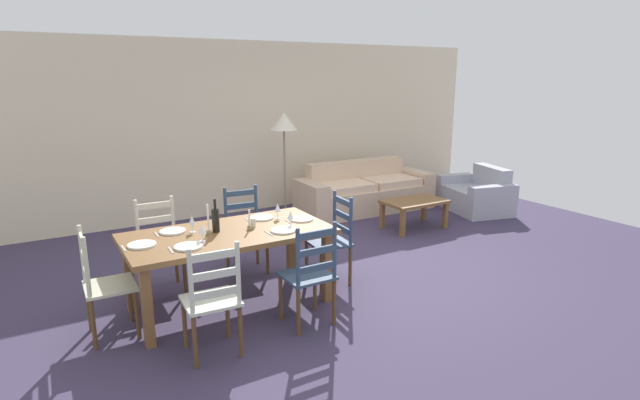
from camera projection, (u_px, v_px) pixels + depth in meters
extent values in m
cube|color=#3D344F|center=(342.00, 280.00, 5.48)|extent=(9.60, 9.60, 0.02)
cube|color=beige|center=(229.00, 129.00, 7.90)|extent=(9.60, 0.16, 2.70)
cube|color=brown|center=(228.00, 234.00, 4.68)|extent=(1.90, 0.96, 0.05)
cube|color=brown|center=(147.00, 307.00, 4.03)|extent=(0.08, 0.08, 0.70)
cube|color=brown|center=(327.00, 267.00, 4.87)|extent=(0.08, 0.08, 0.70)
cube|color=brown|center=(129.00, 276.00, 4.67)|extent=(0.08, 0.08, 0.70)
cube|color=brown|center=(291.00, 245.00, 5.51)|extent=(0.08, 0.08, 0.70)
cube|color=beige|center=(211.00, 301.00, 3.94)|extent=(0.44, 0.42, 0.03)
cylinder|color=brown|center=(185.00, 323.00, 4.06)|extent=(0.04, 0.04, 0.43)
cylinder|color=brown|center=(228.00, 314.00, 4.22)|extent=(0.04, 0.04, 0.43)
cylinder|color=brown|center=(195.00, 342.00, 3.76)|extent=(0.04, 0.04, 0.43)
cylinder|color=brown|center=(241.00, 331.00, 3.93)|extent=(0.04, 0.04, 0.43)
cylinder|color=beige|center=(191.00, 281.00, 3.64)|extent=(0.04, 0.04, 0.50)
cylinder|color=beige|center=(238.00, 273.00, 3.81)|extent=(0.04, 0.04, 0.50)
cube|color=beige|center=(216.00, 293.00, 3.76)|extent=(0.38, 0.05, 0.06)
cube|color=beige|center=(215.00, 274.00, 3.72)|extent=(0.38, 0.05, 0.06)
cube|color=beige|center=(214.00, 255.00, 3.68)|extent=(0.38, 0.05, 0.06)
cube|color=#31455D|center=(307.00, 276.00, 4.43)|extent=(0.42, 0.40, 0.03)
cylinder|color=brown|center=(281.00, 297.00, 4.54)|extent=(0.04, 0.04, 0.43)
cylinder|color=brown|center=(315.00, 288.00, 4.71)|extent=(0.04, 0.04, 0.43)
cylinder|color=brown|center=(298.00, 312.00, 4.25)|extent=(0.04, 0.04, 0.43)
cylinder|color=brown|center=(334.00, 302.00, 4.43)|extent=(0.04, 0.04, 0.43)
cylinder|color=#31455D|center=(298.00, 257.00, 4.13)|extent=(0.04, 0.04, 0.50)
cylinder|color=#31455D|center=(335.00, 250.00, 4.31)|extent=(0.04, 0.04, 0.50)
cube|color=#31455D|center=(317.00, 268.00, 4.25)|extent=(0.38, 0.02, 0.06)
cube|color=#31455D|center=(317.00, 251.00, 4.22)|extent=(0.38, 0.02, 0.06)
cube|color=#31455D|center=(317.00, 234.00, 4.18)|extent=(0.38, 0.02, 0.06)
cube|color=beige|center=(161.00, 250.00, 5.06)|extent=(0.43, 0.41, 0.03)
cylinder|color=brown|center=(185.00, 274.00, 5.06)|extent=(0.04, 0.04, 0.43)
cylinder|color=brown|center=(148.00, 281.00, 4.89)|extent=(0.04, 0.04, 0.43)
cylinder|color=brown|center=(176.00, 263.00, 5.35)|extent=(0.04, 0.04, 0.43)
cylinder|color=brown|center=(141.00, 269.00, 5.18)|extent=(0.04, 0.04, 0.43)
cylinder|color=beige|center=(173.00, 219.00, 5.23)|extent=(0.04, 0.04, 0.50)
cylinder|color=beige|center=(137.00, 224.00, 5.06)|extent=(0.04, 0.04, 0.50)
cube|color=beige|center=(156.00, 234.00, 5.17)|extent=(0.38, 0.03, 0.06)
cube|color=beige|center=(155.00, 220.00, 5.14)|extent=(0.38, 0.03, 0.06)
cube|color=beige|center=(154.00, 206.00, 5.10)|extent=(0.38, 0.03, 0.06)
cube|color=#2F465F|center=(246.00, 234.00, 5.60)|extent=(0.45, 0.43, 0.03)
cylinder|color=brown|center=(267.00, 255.00, 5.58)|extent=(0.04, 0.04, 0.43)
cylinder|color=brown|center=(236.00, 260.00, 5.43)|extent=(0.04, 0.04, 0.43)
cylinder|color=brown|center=(257.00, 246.00, 5.88)|extent=(0.04, 0.04, 0.43)
cylinder|color=brown|center=(228.00, 251.00, 5.73)|extent=(0.04, 0.04, 0.43)
cylinder|color=#2F465F|center=(256.00, 206.00, 5.76)|extent=(0.04, 0.04, 0.50)
cylinder|color=#2F465F|center=(226.00, 209.00, 5.61)|extent=(0.04, 0.04, 0.50)
cube|color=#2F465F|center=(241.00, 219.00, 5.72)|extent=(0.38, 0.05, 0.06)
cube|color=#2F465F|center=(241.00, 206.00, 5.68)|extent=(0.38, 0.05, 0.06)
cube|color=#2F465F|center=(240.00, 193.00, 5.64)|extent=(0.38, 0.05, 0.06)
cube|color=beige|center=(110.00, 286.00, 4.21)|extent=(0.41, 0.43, 0.03)
cylinder|color=brown|center=(130.00, 299.00, 4.50)|extent=(0.04, 0.04, 0.43)
cylinder|color=brown|center=(137.00, 315.00, 4.19)|extent=(0.04, 0.04, 0.43)
cylinder|color=brown|center=(89.00, 307.00, 4.33)|extent=(0.04, 0.04, 0.43)
cylinder|color=brown|center=(93.00, 325.00, 4.03)|extent=(0.04, 0.04, 0.43)
cylinder|color=beige|center=(82.00, 254.00, 4.21)|extent=(0.04, 0.04, 0.50)
cylinder|color=beige|center=(86.00, 267.00, 3.91)|extent=(0.04, 0.04, 0.50)
cube|color=beige|center=(86.00, 275.00, 4.09)|extent=(0.03, 0.38, 0.06)
cube|color=beige|center=(84.00, 258.00, 4.06)|extent=(0.03, 0.38, 0.06)
cube|color=beige|center=(82.00, 240.00, 4.02)|extent=(0.03, 0.38, 0.06)
cube|color=navy|center=(328.00, 242.00, 5.30)|extent=(0.43, 0.45, 0.03)
cylinder|color=brown|center=(321.00, 271.00, 5.13)|extent=(0.04, 0.04, 0.43)
cylinder|color=brown|center=(307.00, 260.00, 5.44)|extent=(0.04, 0.04, 0.43)
cylinder|color=brown|center=(350.00, 266.00, 5.28)|extent=(0.04, 0.04, 0.43)
cylinder|color=brown|center=(334.00, 255.00, 5.59)|extent=(0.04, 0.04, 0.43)
cylinder|color=navy|center=(351.00, 221.00, 5.16)|extent=(0.04, 0.04, 0.50)
cylinder|color=navy|center=(335.00, 213.00, 5.47)|extent=(0.04, 0.04, 0.50)
cube|color=navy|center=(342.00, 228.00, 5.35)|extent=(0.05, 0.38, 0.06)
cube|color=navy|center=(342.00, 215.00, 5.31)|extent=(0.05, 0.38, 0.06)
cube|color=navy|center=(343.00, 201.00, 5.27)|extent=(0.05, 0.38, 0.06)
cylinder|color=white|center=(188.00, 247.00, 4.24)|extent=(0.24, 0.24, 0.02)
cube|color=silver|center=(171.00, 250.00, 4.17)|extent=(0.02, 0.17, 0.01)
cylinder|color=white|center=(283.00, 230.00, 4.69)|extent=(0.24, 0.24, 0.02)
cube|color=silver|center=(269.00, 233.00, 4.61)|extent=(0.02, 0.17, 0.01)
cylinder|color=white|center=(173.00, 231.00, 4.66)|extent=(0.24, 0.24, 0.02)
cube|color=silver|center=(157.00, 234.00, 4.59)|extent=(0.02, 0.17, 0.01)
cylinder|color=white|center=(261.00, 218.00, 5.10)|extent=(0.24, 0.24, 0.02)
cube|color=silver|center=(248.00, 220.00, 5.03)|extent=(0.03, 0.17, 0.01)
cylinder|color=white|center=(142.00, 245.00, 4.29)|extent=(0.24, 0.24, 0.02)
cube|color=silver|center=(124.00, 248.00, 4.21)|extent=(0.02, 0.17, 0.01)
cylinder|color=white|center=(301.00, 219.00, 5.06)|extent=(0.24, 0.24, 0.02)
cube|color=silver|center=(288.00, 222.00, 4.99)|extent=(0.03, 0.17, 0.01)
cylinder|color=black|center=(216.00, 221.00, 4.64)|extent=(0.07, 0.07, 0.22)
cylinder|color=black|center=(215.00, 205.00, 4.61)|extent=(0.02, 0.02, 0.08)
cylinder|color=black|center=(215.00, 200.00, 4.60)|extent=(0.03, 0.03, 0.02)
cylinder|color=white|center=(203.00, 241.00, 4.40)|extent=(0.06, 0.06, 0.01)
cylinder|color=white|center=(202.00, 237.00, 4.39)|extent=(0.01, 0.01, 0.07)
cone|color=white|center=(202.00, 229.00, 4.37)|extent=(0.06, 0.06, 0.08)
cylinder|color=white|center=(291.00, 226.00, 4.83)|extent=(0.06, 0.06, 0.01)
cylinder|color=white|center=(291.00, 222.00, 4.82)|extent=(0.01, 0.01, 0.07)
cone|color=white|center=(291.00, 215.00, 4.80)|extent=(0.06, 0.06, 0.08)
cylinder|color=white|center=(193.00, 232.00, 4.65)|extent=(0.06, 0.06, 0.01)
cylinder|color=white|center=(192.00, 228.00, 4.64)|extent=(0.01, 0.01, 0.07)
cone|color=white|center=(192.00, 220.00, 4.62)|extent=(0.06, 0.06, 0.08)
cylinder|color=white|center=(278.00, 218.00, 5.10)|extent=(0.06, 0.06, 0.01)
cylinder|color=white|center=(278.00, 215.00, 5.09)|extent=(0.01, 0.01, 0.07)
cone|color=white|center=(278.00, 208.00, 5.07)|extent=(0.06, 0.06, 0.08)
cylinder|color=beige|center=(252.00, 222.00, 4.81)|extent=(0.07, 0.07, 0.09)
cylinder|color=#998C66|center=(209.00, 232.00, 4.60)|extent=(0.05, 0.05, 0.04)
cylinder|color=white|center=(208.00, 217.00, 4.56)|extent=(0.02, 0.02, 0.25)
cylinder|color=#998C66|center=(250.00, 228.00, 4.74)|extent=(0.05, 0.05, 0.04)
cylinder|color=white|center=(249.00, 218.00, 4.71)|extent=(0.02, 0.02, 0.15)
cube|color=beige|center=(366.00, 199.00, 8.21)|extent=(1.82, 0.85, 0.40)
cube|color=beige|center=(356.00, 184.00, 8.42)|extent=(1.80, 0.25, 0.80)
cube|color=beige|center=(415.00, 187.00, 8.67)|extent=(0.26, 0.81, 0.58)
cube|color=beige|center=(311.00, 201.00, 7.71)|extent=(0.26, 0.81, 0.58)
cube|color=beige|center=(390.00, 181.00, 8.32)|extent=(0.88, 0.66, 0.12)
cube|color=beige|center=(344.00, 187.00, 7.89)|extent=(0.88, 0.66, 0.12)
cube|color=brown|center=(414.00, 202.00, 7.22)|extent=(0.90, 0.56, 0.04)
cube|color=brown|center=(403.00, 223.00, 6.88)|extent=(0.06, 0.06, 0.38)
cube|color=brown|center=(445.00, 215.00, 7.28)|extent=(0.06, 0.06, 0.38)
cube|color=brown|center=(382.00, 216.00, 7.26)|extent=(0.06, 0.06, 0.38)
cube|color=brown|center=(424.00, 208.00, 7.66)|extent=(0.06, 0.06, 0.38)
cube|color=#A6A9B6|center=(474.00, 199.00, 8.23)|extent=(0.97, 0.97, 0.38)
cube|color=#A6A9B6|center=(491.00, 188.00, 8.27)|extent=(0.39, 0.82, 0.72)
cube|color=#A6A9B6|center=(493.00, 202.00, 7.76)|extent=(0.82, 0.37, 0.52)
cube|color=#A6A9B6|center=(458.00, 189.00, 8.67)|extent=(0.82, 0.37, 0.52)
cylinder|color=#332D28|center=(286.00, 218.00, 7.80)|extent=(0.28, 0.28, 0.03)
cylinder|color=gray|center=(285.00, 174.00, 7.63)|extent=(0.03, 0.03, 1.35)
cone|color=beige|center=(284.00, 121.00, 7.43)|extent=(0.40, 0.40, 0.26)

